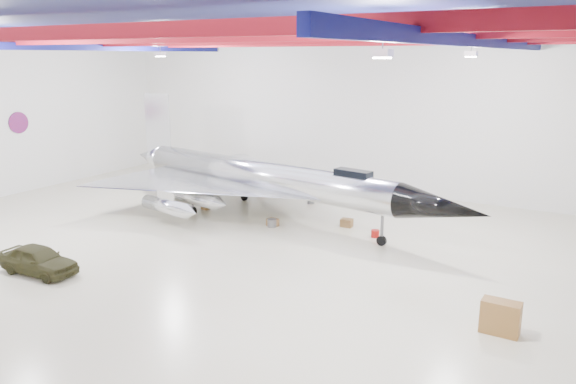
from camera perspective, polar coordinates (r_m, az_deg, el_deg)
The scene contains 16 objects.
floor at distance 29.60m, azimuth -5.38°, elevation -5.32°, with size 40.00×40.00×0.00m, color beige.
wall_back at distance 41.32m, azimuth 6.65°, elevation 7.90°, with size 40.00×40.00×0.00m, color silver.
ceiling at distance 28.03m, azimuth -5.91°, elevation 16.46°, with size 40.00×40.00×0.00m, color #0A0F38.
ceiling_structure at distance 28.00m, azimuth -5.87°, elevation 15.08°, with size 39.50×29.50×1.08m.
wall_roundel at distance 44.15m, azimuth -25.70°, elevation 6.37°, with size 1.50×1.50×0.10m, color #B21414.
jet_aircraft at distance 33.78m, azimuth -2.73°, elevation 1.20°, with size 25.75×16.87×7.04m.
jeep at distance 27.85m, azimuth -24.00°, elevation -6.30°, with size 1.56×3.87×1.32m, color #333219.
desk at distance 21.67m, azimuth 20.78°, elevation -11.82°, with size 1.33×0.67×1.22m, color brown.
crate_ply at distance 36.37m, azimuth -8.42°, elevation -1.50°, with size 0.47×0.38×0.33m, color olive.
toolbox_red at distance 39.88m, azimuth -2.80°, elevation -0.03°, with size 0.44×0.35×0.30m, color #9F120F.
engine_drum at distance 32.34m, azimuth -1.65°, elevation -3.17°, with size 0.51×0.51×0.46m, color #59595B.
parts_bin at distance 32.55m, azimuth 5.98°, elevation -3.13°, with size 0.66×0.53×0.46m, color olive.
crate_small at distance 39.91m, azimuth -9.74°, elevation -0.24°, with size 0.38×0.30×0.27m, color #59595B.
tool_chest at distance 30.91m, azimuth 8.86°, elevation -4.20°, with size 0.45×0.45×0.40m, color #9F120F.
oil_barrel at distance 32.54m, azimuth -1.57°, elevation -3.10°, with size 0.61×0.49×0.43m, color olive.
spares_box at distance 37.38m, azimuth 2.33°, elevation -0.88°, with size 0.46×0.46×0.41m, color #59595B.
Camera 1 is at (16.34, -22.73, 9.63)m, focal length 35.00 mm.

